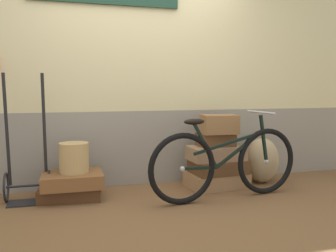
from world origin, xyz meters
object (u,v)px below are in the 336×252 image
wicker_basket (74,158)px  suitcase_0 (71,191)px  suitcase_6 (219,124)px  luggage_trolley (27,173)px  suitcase_5 (216,140)px  suitcase_4 (216,153)px  bicycle (226,163)px  suitcase_1 (72,180)px  burlap_sack (262,160)px  suitcase_2 (216,180)px  suitcase_3 (218,166)px

wicker_basket → suitcase_0: bearing=147.4°
suitcase_6 → luggage_trolley: 2.10m
suitcase_5 → wicker_basket: suitcase_5 is taller
suitcase_0 → suitcase_6: suitcase_6 is taller
suitcase_0 → suitcase_6: bearing=5.1°
suitcase_4 → bicycle: (-0.08, -0.44, -0.03)m
suitcase_0 → suitcase_6: size_ratio=1.56×
suitcase_4 → suitcase_5: suitcase_5 is taller
suitcase_1 → suitcase_4: 1.60m
burlap_sack → suitcase_5: bearing=-179.2°
suitcase_2 → suitcase_4: (-0.01, -0.01, 0.32)m
suitcase_1 → wicker_basket: bearing=52.1°
suitcase_0 → suitcase_2: (1.63, -0.02, 0.01)m
suitcase_0 → suitcase_4: 1.65m
wicker_basket → luggage_trolley: (-0.46, 0.05, -0.14)m
suitcase_4 → suitcase_0: bearing=174.9°
suitcase_5 → bicycle: bearing=-103.4°
suitcase_1 → suitcase_6: 1.70m
suitcase_1 → suitcase_2: bearing=2.1°
suitcase_3 → suitcase_5: size_ratio=1.50×
suitcase_0 → suitcase_4: size_ratio=1.00×
suitcase_3 → wicker_basket: size_ratio=1.97×
burlap_sack → bicycle: 0.85m
suitcase_6 → bicycle: (-0.11, -0.42, -0.36)m
suitcase_5 → luggage_trolley: luggage_trolley is taller
wicker_basket → luggage_trolley: bearing=174.1°
suitcase_2 → suitcase_0: bearing=173.8°
luggage_trolley → bicycle: luggage_trolley is taller
suitcase_4 → burlap_sack: 0.64m
suitcase_6 → suitcase_2: bearing=123.7°
suitcase_1 → luggage_trolley: size_ratio=0.47×
suitcase_1 → bicycle: size_ratio=0.36×
suitcase_6 → wicker_basket: size_ratio=1.29×
suitcase_4 → suitcase_1: bearing=176.8°
suitcase_0 → suitcase_5: bearing=6.7°
wicker_basket → burlap_sack: size_ratio=0.57×
suitcase_3 → luggage_trolley: luggage_trolley is taller
suitcase_4 → suitcase_6: suitcase_6 is taller
suitcase_1 → wicker_basket: size_ratio=1.97×
suitcase_0 → wicker_basket: bearing=-25.8°
suitcase_4 → suitcase_6: 0.33m
wicker_basket → suitcase_5: bearing=0.9°
bicycle → suitcase_4: bearing=80.0°
suitcase_1 → burlap_sack: 2.22m
suitcase_2 → bicycle: bearing=-107.0°
suitcase_1 → burlap_sack: (2.21, 0.06, 0.06)m
luggage_trolley → burlap_sack: size_ratio=2.38×
suitcase_4 → wicker_basket: 1.57m
suitcase_2 → suitcase_5: 0.47m
suitcase_1 → suitcase_6: (1.62, 0.01, 0.52)m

